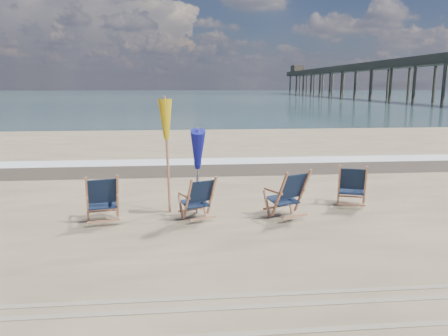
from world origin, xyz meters
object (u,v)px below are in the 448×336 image
object	(u,v)px
beach_chair_0	(118,198)
beach_chair_2	(303,193)
fishing_pier	(385,75)
beach_chair_3	(365,187)
beach_chair_1	(212,197)
umbrella_yellow	(167,126)
umbrella_blue	(197,148)

from	to	relation	value
beach_chair_0	beach_chair_2	xyz separation A→B (m)	(3.80, -0.01, 0.02)
fishing_pier	beach_chair_3	bearing A→B (deg)	-115.73
beach_chair_0	fishing_pier	bearing A→B (deg)	-130.94
beach_chair_1	beach_chair_2	xyz separation A→B (m)	(1.90, -0.06, 0.06)
umbrella_yellow	fishing_pier	xyz separation A→B (m)	(39.26, 72.12, 2.74)
beach_chair_3	umbrella_blue	distance (m)	3.91
beach_chair_0	beach_chair_2	world-z (taller)	beach_chair_2
beach_chair_2	umbrella_yellow	distance (m)	3.21
beach_chair_3	beach_chair_0	bearing A→B (deg)	25.62
beach_chair_3	umbrella_blue	size ratio (longest dim) A/B	0.51
beach_chair_1	umbrella_blue	bearing A→B (deg)	-59.81
beach_chair_3	fishing_pier	distance (m)	80.39
umbrella_blue	beach_chair_0	bearing A→B (deg)	-170.75
beach_chair_0	beach_chair_2	distance (m)	3.81
beach_chair_2	beach_chair_0	bearing A→B (deg)	-24.96
umbrella_blue	beach_chair_3	bearing A→B (deg)	4.03
umbrella_yellow	umbrella_blue	distance (m)	0.89
beach_chair_1	beach_chair_2	size ratio (longest dim) A/B	0.89
beach_chair_1	umbrella_yellow	distance (m)	1.82
beach_chair_1	umbrella_blue	world-z (taller)	umbrella_blue
umbrella_yellow	fishing_pier	size ratio (longest dim) A/B	0.02
beach_chair_3	beach_chair_2	bearing A→B (deg)	38.59
beach_chair_0	fishing_pier	world-z (taller)	fishing_pier
beach_chair_2	beach_chair_1	bearing A→B (deg)	-26.64
beach_chair_2	umbrella_yellow	xyz separation A→B (m)	(-2.81, 0.73, 1.37)
beach_chair_1	beach_chair_3	xyz separation A→B (m)	(3.50, 0.48, 0.03)
umbrella_blue	fishing_pier	bearing A→B (deg)	61.97
beach_chair_2	umbrella_blue	distance (m)	2.39
beach_chair_0	umbrella_blue	world-z (taller)	umbrella_blue
beach_chair_1	fishing_pier	xyz separation A→B (m)	(38.35, 72.80, 4.17)
beach_chair_0	umbrella_yellow	world-z (taller)	umbrella_yellow
umbrella_yellow	umbrella_blue	xyz separation A→B (m)	(0.63, -0.46, -0.43)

